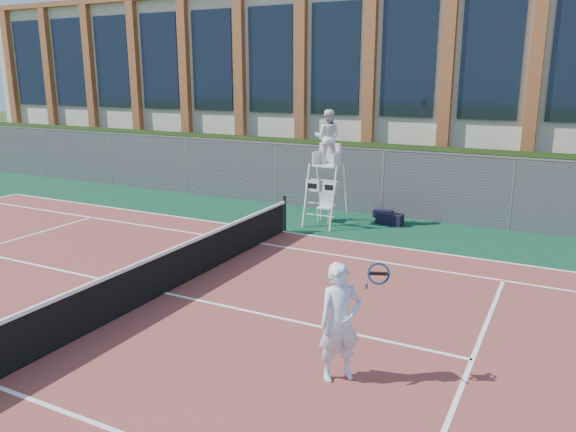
% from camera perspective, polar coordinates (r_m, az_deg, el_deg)
% --- Properties ---
extents(ground, '(120.00, 120.00, 0.00)m').
position_cam_1_polar(ground, '(12.47, -12.43, -7.77)').
color(ground, '#233814').
extents(apron, '(36.00, 20.00, 0.01)m').
position_cam_1_polar(apron, '(13.20, -9.67, -6.37)').
color(apron, '#0C3826').
rests_on(apron, ground).
extents(tennis_court, '(23.77, 10.97, 0.02)m').
position_cam_1_polar(tennis_court, '(12.46, -12.43, -7.69)').
color(tennis_court, brown).
rests_on(tennis_court, apron).
extents(tennis_net, '(0.10, 11.30, 1.10)m').
position_cam_1_polar(tennis_net, '(12.28, -12.56, -5.45)').
color(tennis_net, black).
rests_on(tennis_net, ground).
extents(fence, '(40.00, 0.06, 2.20)m').
position_cam_1_polar(fence, '(19.48, 4.00, 3.81)').
color(fence, '#595E60').
rests_on(fence, ground).
extents(hedge, '(40.00, 1.40, 2.20)m').
position_cam_1_polar(hedge, '(20.57, 5.32, 4.33)').
color(hedge, black).
rests_on(hedge, ground).
extents(building, '(45.00, 10.60, 8.22)m').
position_cam_1_polar(building, '(27.82, 11.77, 12.95)').
color(building, beige).
rests_on(building, ground).
extents(umpire_chair, '(1.01, 1.55, 3.62)m').
position_cam_1_polar(umpire_chair, '(17.38, 4.03, 7.69)').
color(umpire_chair, white).
rests_on(umpire_chair, ground).
extents(plastic_chair, '(0.48, 0.48, 0.94)m').
position_cam_1_polar(plastic_chair, '(18.05, 3.84, 1.23)').
color(plastic_chair, silver).
rests_on(plastic_chair, apron).
extents(sports_bag_near, '(0.86, 0.41, 0.35)m').
position_cam_1_polar(sports_bag_near, '(17.90, 10.28, -0.31)').
color(sports_bag_near, black).
rests_on(sports_bag_near, apron).
extents(sports_bag_far, '(0.64, 0.36, 0.24)m').
position_cam_1_polar(sports_bag_far, '(18.79, 9.58, 0.24)').
color(sports_bag_far, black).
rests_on(sports_bag_far, apron).
extents(tennis_player, '(1.08, 0.86, 1.86)m').
position_cam_1_polar(tennis_player, '(8.65, 5.32, -10.66)').
color(tennis_player, silver).
rests_on(tennis_player, tennis_court).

